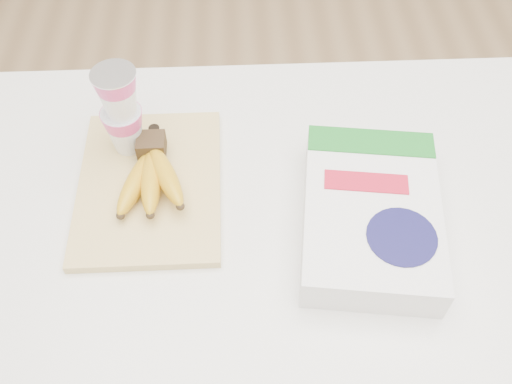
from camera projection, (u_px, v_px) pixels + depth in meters
table at (270, 327)px, 1.27m from camera, size 1.14×0.76×0.86m
cutting_board at (150, 185)px, 0.96m from camera, size 0.24×0.32×0.02m
bananas at (151, 175)px, 0.94m from camera, size 0.13×0.17×0.06m
yogurt_stack at (121, 109)px, 0.93m from camera, size 0.08×0.07×0.17m
cereal_box at (370, 214)px, 0.89m from camera, size 0.25×0.33×0.07m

